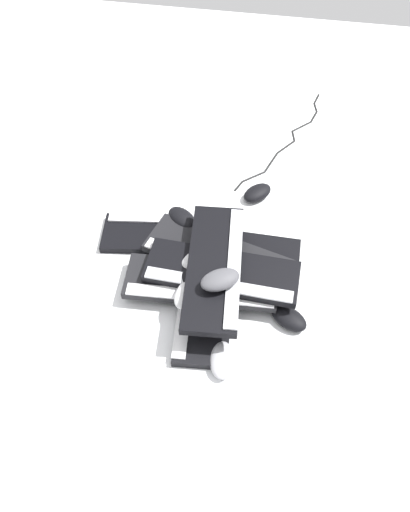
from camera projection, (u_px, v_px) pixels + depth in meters
name	position (u px, v px, depth m)	size (l,w,h in m)	color
ground_plane	(208.00, 260.00, 1.55)	(3.20, 3.20, 0.00)	white
keyboard_0	(205.00, 297.00, 1.45)	(0.45, 0.19, 0.03)	black
keyboard_1	(228.00, 251.00, 1.56)	(0.15, 0.44, 0.03)	black
keyboard_2	(172.00, 234.00, 1.60)	(0.21, 0.46, 0.03)	black
keyboard_3	(202.00, 283.00, 1.44)	(0.18, 0.45, 0.03)	black
keyboard_4	(217.00, 256.00, 1.51)	(0.26, 0.46, 0.03)	black
keyboard_5	(222.00, 272.00, 1.43)	(0.17, 0.44, 0.03)	black
keyboard_6	(215.00, 266.00, 1.41)	(0.45, 0.19, 0.03)	black
mouse_0	(222.00, 360.00, 1.32)	(0.11, 0.07, 0.04)	#B7B7BC
mouse_1	(289.00, 318.00, 1.40)	(0.11, 0.07, 0.04)	black
mouse_2	(182.00, 218.00, 1.59)	(0.11, 0.07, 0.04)	black
mouse_3	(188.00, 293.00, 1.38)	(0.11, 0.07, 0.04)	silver
mouse_4	(257.00, 193.00, 1.71)	(0.11, 0.07, 0.04)	black
mouse_5	(220.00, 280.00, 1.33)	(0.11, 0.07, 0.04)	#4C4C51
mouse_6	(193.00, 283.00, 1.40)	(0.11, 0.07, 0.04)	black
mouse_7	(198.00, 259.00, 1.45)	(0.11, 0.07, 0.04)	silver
cable_0	(288.00, 140.00, 1.91)	(0.63, 0.28, 0.01)	black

